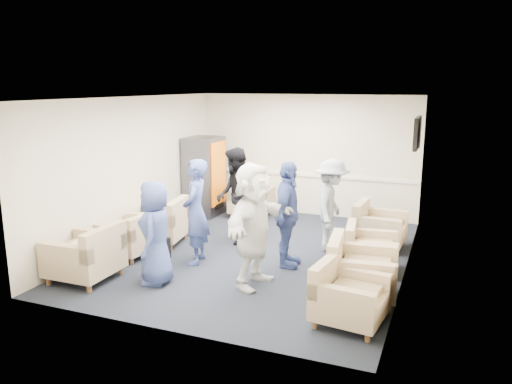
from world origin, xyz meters
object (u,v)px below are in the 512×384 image
at_px(vending_machine, 205,176).
at_px(person_back_right, 331,205).
at_px(armchair_left_near, 88,257).
at_px(armchair_right_far, 377,228).
at_px(person_front_left, 156,233).
at_px(person_front_right, 254,225).
at_px(armchair_corner, 251,201).
at_px(person_back_left, 235,196).
at_px(armchair_left_mid, 132,237).
at_px(person_mid_right, 287,215).
at_px(armchair_right_midnear, 358,273).
at_px(person_mid_left, 196,212).
at_px(armchair_left_far, 162,225).
at_px(armchair_right_midfar, 368,251).
at_px(armchair_right_near, 346,298).

relative_size(vending_machine, person_back_right, 1.07).
distance_m(armchair_left_near, armchair_right_far, 5.01).
distance_m(person_front_left, person_front_right, 1.46).
xyz_separation_m(armchair_corner, vending_machine, (-1.04, -0.21, 0.54)).
bearing_deg(person_back_left, armchair_corner, 164.07).
bearing_deg(armchair_left_mid, person_mid_right, 107.73).
bearing_deg(person_front_right, armchair_right_midnear, -78.06).
height_order(armchair_corner, person_mid_left, person_mid_left).
relative_size(person_back_left, person_mid_right, 1.03).
height_order(armchair_left_far, person_mid_left, person_mid_left).
bearing_deg(person_mid_left, armchair_left_mid, -98.02).
relative_size(armchair_right_midnear, person_back_left, 0.56).
bearing_deg(person_mid_right, armchair_right_midnear, -128.75).
height_order(armchair_left_mid, person_mid_left, person_mid_left).
distance_m(person_back_left, person_back_right, 1.79).
bearing_deg(armchair_right_midfar, armchair_left_mid, 93.97).
bearing_deg(armchair_right_far, armchair_left_mid, 121.68).
height_order(armchair_right_midfar, armchair_corner, armchair_corner).
bearing_deg(person_mid_right, person_back_right, -31.35).
distance_m(armchair_left_near, person_front_right, 2.58).
bearing_deg(person_mid_right, armchair_right_far, -44.46).
bearing_deg(armchair_corner, armchair_left_mid, 69.54).
distance_m(armchair_left_near, person_back_left, 2.91).
bearing_deg(armchair_corner, person_mid_right, 118.62).
xyz_separation_m(armchair_left_near, person_front_left, (1.02, 0.31, 0.41)).
relative_size(vending_machine, person_front_right, 0.96).
relative_size(armchair_left_near, person_mid_right, 0.53).
bearing_deg(armchair_right_far, armchair_left_near, 133.87).
distance_m(armchair_left_near, person_front_left, 1.14).
relative_size(armchair_left_mid, person_front_right, 0.49).
height_order(armchair_right_midfar, person_front_left, person_front_left).
bearing_deg(vending_machine, person_back_left, -47.56).
bearing_deg(vending_machine, armchair_right_midfar, -28.36).
height_order(armchair_left_near, person_back_right, person_back_right).
bearing_deg(armchair_right_midfar, armchair_left_far, 82.61).
xyz_separation_m(person_mid_left, person_back_right, (1.93, 1.43, -0.05)).
relative_size(armchair_right_midnear, person_front_right, 0.55).
bearing_deg(person_front_left, vending_machine, 178.97).
relative_size(armchair_right_midfar, person_back_right, 0.54).
bearing_deg(armchair_right_midnear, armchair_right_far, -4.42).
distance_m(armchair_right_near, armchair_right_midnear, 0.81).
relative_size(armchair_right_far, person_mid_left, 0.53).
bearing_deg(person_back_right, armchair_left_far, 100.41).
bearing_deg(armchair_left_mid, person_front_left, 57.41).
relative_size(armchair_left_mid, armchair_corner, 0.98).
height_order(armchair_right_near, armchair_right_far, armchair_right_far).
bearing_deg(armchair_corner, armchair_right_midnear, 126.70).
relative_size(vending_machine, person_front_left, 1.14).
bearing_deg(armchair_left_far, person_front_right, 52.80).
height_order(armchair_right_far, person_mid_left, person_mid_left).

